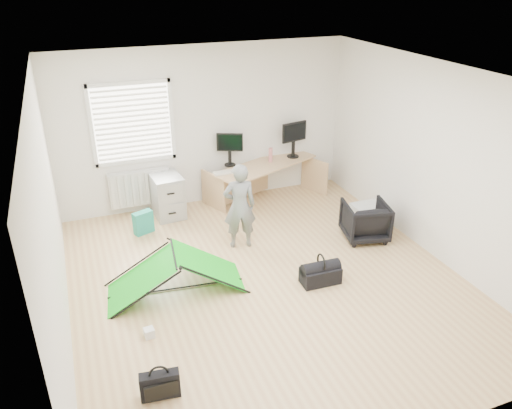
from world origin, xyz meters
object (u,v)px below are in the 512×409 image
object	(u,v)px
thermos	(271,155)
kite	(175,272)
desk	(266,182)
filing_cabinet	(167,196)
monitor_right	(293,144)
storage_crate	(367,212)
duffel_bag	(320,275)
person	(240,206)
monitor_left	(230,154)
laptop_bag	(160,385)
office_chair	(365,221)

from	to	relation	value
thermos	kite	distance (m)	3.21
desk	filing_cabinet	world-z (taller)	filing_cabinet
monitor_right	filing_cabinet	bearing A→B (deg)	171.83
monitor_right	storage_crate	bearing A→B (deg)	-78.56
desk	duffel_bag	world-z (taller)	desk
desk	person	distance (m)	1.73
monitor_right	storage_crate	xyz separation A→B (m)	(0.65, -1.51, -0.77)
filing_cabinet	monitor_left	bearing A→B (deg)	3.94
person	storage_crate	world-z (taller)	person
monitor_right	laptop_bag	world-z (taller)	monitor_right
storage_crate	laptop_bag	distance (m)	4.66
person	duffel_bag	bearing A→B (deg)	127.07
desk	duffel_bag	distance (m)	2.71
filing_cabinet	office_chair	world-z (taller)	filing_cabinet
monitor_right	thermos	world-z (taller)	monitor_right
filing_cabinet	kite	xyz separation A→B (m)	(-0.37, -2.15, -0.09)
thermos	desk	bearing A→B (deg)	-146.27
office_chair	kite	distance (m)	3.02
monitor_left	laptop_bag	size ratio (longest dim) A/B	1.16
desk	monitor_right	xyz separation A→B (m)	(0.60, 0.17, 0.57)
desk	thermos	bearing A→B (deg)	11.26
laptop_bag	duffel_bag	distance (m)	2.63
desk	storage_crate	bearing A→B (deg)	-69.41
person	storage_crate	xyz separation A→B (m)	(2.23, 0.04, -0.52)
filing_cabinet	person	xyz separation A→B (m)	(0.78, -1.39, 0.30)
duffel_bag	storage_crate	bearing A→B (deg)	42.68
desk	monitor_right	distance (m)	0.85
filing_cabinet	monitor_right	world-z (taller)	monitor_right
thermos	person	distance (m)	1.84
monitor_left	kite	bearing A→B (deg)	-99.58
desk	filing_cabinet	xyz separation A→B (m)	(-1.76, 0.01, 0.02)
thermos	storage_crate	xyz separation A→B (m)	(1.13, -1.42, -0.66)
filing_cabinet	thermos	bearing A→B (deg)	-2.03
thermos	storage_crate	size ratio (longest dim) A/B	0.53
monitor_left	office_chair	bearing A→B (deg)	-30.05
monitor_left	monitor_right	bearing A→B (deg)	23.35
laptop_bag	monitor_right	bearing A→B (deg)	58.36
laptop_bag	thermos	bearing A→B (deg)	62.12
storage_crate	monitor_right	bearing A→B (deg)	113.47
filing_cabinet	office_chair	bearing A→B (deg)	-39.45
filing_cabinet	office_chair	size ratio (longest dim) A/B	1.10
person	kite	world-z (taller)	person
office_chair	thermos	bearing A→B (deg)	-55.72
monitor_left	laptop_bag	xyz separation A→B (m)	(-2.08, -4.02, -0.74)
office_chair	laptop_bag	world-z (taller)	office_chair
storage_crate	person	bearing A→B (deg)	-178.86
monitor_left	monitor_right	distance (m)	1.20
office_chair	duffel_bag	distance (m)	1.47
thermos	duffel_bag	xyz separation A→B (m)	(-0.44, -2.77, -0.69)
desk	monitor_left	xyz separation A→B (m)	(-0.60, 0.17, 0.55)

